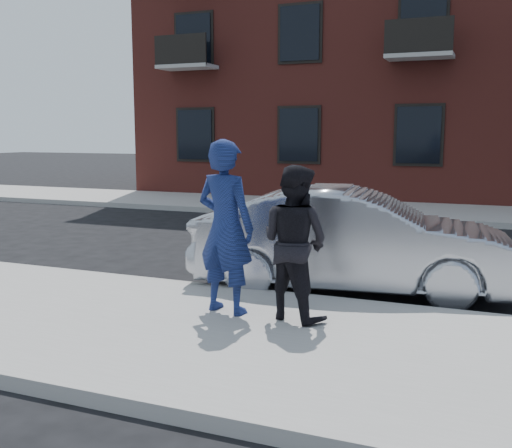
% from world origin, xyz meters
% --- Properties ---
extents(ground, '(100.00, 100.00, 0.00)m').
position_xyz_m(ground, '(0.00, 0.00, 0.00)').
color(ground, black).
rests_on(ground, ground).
extents(near_sidewalk, '(50.00, 3.50, 0.15)m').
position_xyz_m(near_sidewalk, '(0.00, -0.25, 0.07)').
color(near_sidewalk, gray).
rests_on(near_sidewalk, ground).
extents(near_curb, '(50.00, 0.10, 0.15)m').
position_xyz_m(near_curb, '(0.00, 1.55, 0.07)').
color(near_curb, '#999691').
rests_on(near_curb, ground).
extents(far_sidewalk, '(50.00, 3.50, 0.15)m').
position_xyz_m(far_sidewalk, '(0.00, 11.25, 0.07)').
color(far_sidewalk, gray).
rests_on(far_sidewalk, ground).
extents(far_curb, '(50.00, 0.10, 0.15)m').
position_xyz_m(far_curb, '(0.00, 9.45, 0.07)').
color(far_curb, '#999691').
rests_on(far_curb, ground).
extents(apartment_building, '(24.30, 10.30, 12.30)m').
position_xyz_m(apartment_building, '(2.00, 18.00, 6.16)').
color(apartment_building, maroon).
rests_on(apartment_building, ground).
extents(silver_sedan, '(4.71, 2.17, 1.49)m').
position_xyz_m(silver_sedan, '(0.54, 2.47, 0.75)').
color(silver_sedan, '#999BA3').
rests_on(silver_sedan, ground).
extents(man_hoodie, '(0.83, 0.62, 2.05)m').
position_xyz_m(man_hoodie, '(-0.55, 0.47, 1.18)').
color(man_hoodie, navy).
rests_on(man_hoodie, near_sidewalk).
extents(man_peacoat, '(1.03, 0.91, 1.77)m').
position_xyz_m(man_peacoat, '(0.28, 0.55, 1.03)').
color(man_peacoat, black).
rests_on(man_peacoat, near_sidewalk).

